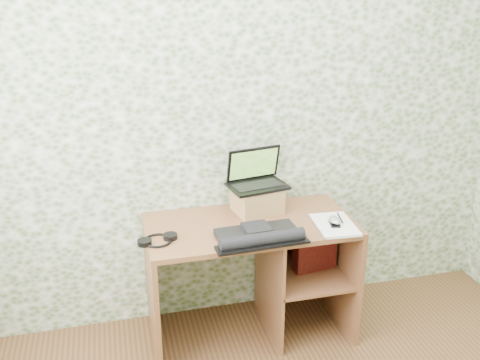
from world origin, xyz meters
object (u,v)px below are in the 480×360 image
object	(u,v)px
notepad	(334,225)
riser	(257,200)
desk	(261,260)
keyboard	(259,236)
laptop	(256,177)

from	to	relation	value
notepad	riser	bearing A→B (deg)	145.74
desk	notepad	distance (m)	0.50
riser	keyboard	xyz separation A→B (m)	(-0.09, -0.35, -0.05)
laptop	keyboard	xyz separation A→B (m)	(-0.09, -0.39, -0.19)
keyboard	notepad	bearing A→B (deg)	3.85
keyboard	laptop	bearing A→B (deg)	74.15
keyboard	riser	bearing A→B (deg)	72.87
keyboard	notepad	xyz separation A→B (m)	(0.46, 0.05, -0.02)
laptop	keyboard	bearing A→B (deg)	-113.10
laptop	notepad	size ratio (longest dim) A/B	1.20
desk	riser	bearing A→B (deg)	87.94
laptop	notepad	world-z (taller)	laptop
keyboard	notepad	world-z (taller)	keyboard
desk	notepad	xyz separation A→B (m)	(0.38, -0.18, 0.28)
desk	riser	xyz separation A→B (m)	(0.00, 0.12, 0.35)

